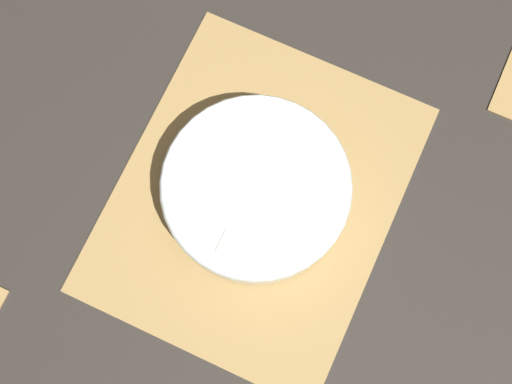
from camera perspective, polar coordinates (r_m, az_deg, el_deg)
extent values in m
plane|color=#2D2823|center=(0.95, 0.00, -0.48)|extent=(6.00, 6.00, 0.00)
cube|color=#A8844C|center=(0.95, 0.00, -0.44)|extent=(0.44, 0.35, 0.01)
cube|color=#3D2D19|center=(0.99, 4.14, 8.24)|extent=(0.01, 0.35, 0.00)
cube|color=#3D2D19|center=(0.98, 2.99, 5.86)|extent=(0.01, 0.35, 0.00)
cube|color=#3D2D19|center=(0.96, 1.81, 3.41)|extent=(0.01, 0.35, 0.00)
cube|color=#3D2D19|center=(0.95, 0.61, 0.87)|extent=(0.01, 0.35, 0.00)
cube|color=#3D2D19|center=(0.94, -0.62, -1.72)|extent=(0.01, 0.35, 0.00)
cube|color=#3D2D19|center=(0.93, -1.88, -4.37)|extent=(0.01, 0.35, 0.00)
cube|color=#3D2D19|center=(0.93, -3.16, -7.05)|extent=(0.01, 0.35, 0.00)
cube|color=#3D2D19|center=(0.92, -4.48, -9.75)|extent=(0.01, 0.35, 0.00)
cylinder|color=silver|center=(0.91, 0.00, 0.10)|extent=(0.23, 0.23, 0.07)
torus|color=silver|center=(0.88, 0.00, 0.53)|extent=(0.24, 0.24, 0.01)
cylinder|color=#F7EFC6|center=(0.93, -1.98, 0.04)|extent=(0.03, 0.03, 0.01)
cylinder|color=#F7EFC6|center=(0.90, 3.26, -0.81)|extent=(0.03, 0.03, 0.01)
cylinder|color=#F7EFC6|center=(0.90, -0.92, 3.25)|extent=(0.03, 0.03, 0.01)
cylinder|color=#F7EFC6|center=(0.88, -4.12, -3.06)|extent=(0.03, 0.03, 0.01)
cylinder|color=#F7EFC6|center=(0.89, 0.34, -5.28)|extent=(0.03, 0.03, 0.01)
cylinder|color=#F7EFC6|center=(0.90, 5.70, 2.36)|extent=(0.03, 0.03, 0.01)
cylinder|color=#F7EFC6|center=(0.93, -4.11, 1.48)|extent=(0.03, 0.03, 0.01)
cube|color=#EFEACC|center=(0.91, 2.47, 2.23)|extent=(0.03, 0.03, 0.03)
cube|color=#EFEACC|center=(0.95, 2.90, 4.73)|extent=(0.03, 0.03, 0.03)
cube|color=#EFEACC|center=(0.92, 0.31, -0.81)|extent=(0.02, 0.02, 0.02)
cube|color=#EFEACC|center=(0.91, -4.71, 0.14)|extent=(0.02, 0.02, 0.02)
cube|color=#EFEACC|center=(0.93, 0.28, 4.31)|extent=(0.03, 0.03, 0.03)
cube|color=#EFEACC|center=(0.87, -1.92, -4.45)|extent=(0.03, 0.03, 0.03)
cube|color=#EFEACC|center=(0.88, 2.22, -1.58)|extent=(0.02, 0.02, 0.02)
cube|color=#EFEACC|center=(0.92, 3.09, -3.72)|extent=(0.03, 0.03, 0.03)
ellipsoid|color=red|center=(0.93, 2.67, 1.12)|extent=(0.03, 0.02, 0.01)
ellipsoid|color=orange|center=(0.91, 4.18, 1.41)|extent=(0.03, 0.02, 0.01)
ellipsoid|color=orange|center=(0.89, -0.69, -2.83)|extent=(0.03, 0.02, 0.02)
ellipsoid|color=red|center=(0.90, 4.28, -2.86)|extent=(0.03, 0.01, 0.01)
ellipsoid|color=red|center=(0.91, -4.34, -3.01)|extent=(0.03, 0.02, 0.02)
ellipsoid|color=red|center=(0.91, -3.72, 2.36)|extent=(0.03, 0.02, 0.02)
ellipsoid|color=orange|center=(0.90, -5.53, 2.62)|extent=(0.04, 0.02, 0.02)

